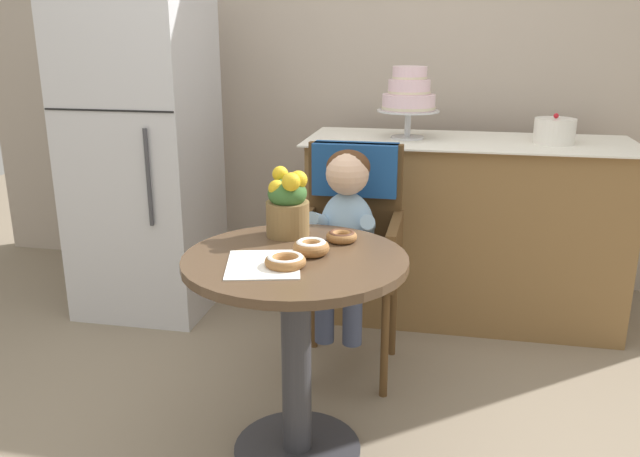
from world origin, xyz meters
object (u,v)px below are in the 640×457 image
object	(u,v)px
donut_front	(285,261)
round_layer_cake	(555,131)
wicker_chair	(352,221)
seated_child	(346,223)
tiered_cake_stand	(409,95)
donut_mid	(342,236)
refrigerator	(142,146)
cafe_table	(296,317)
donut_side	(311,247)
flower_vase	(288,204)

from	to	relation	value
donut_front	round_layer_cake	xyz separation A→B (m)	(0.94, 1.38, 0.22)
wicker_chair	donut_front	size ratio (longest dim) A/B	7.56
seated_child	tiered_cake_stand	xyz separation A→B (m)	(0.18, 0.76, 0.43)
round_layer_cake	donut_mid	bearing A→B (deg)	-126.40
wicker_chair	donut_front	world-z (taller)	wicker_chair
wicker_chair	tiered_cake_stand	xyz separation A→B (m)	(0.18, 0.60, 0.47)
donut_mid	round_layer_cake	size ratio (longest dim) A/B	0.56
donut_front	refrigerator	world-z (taller)	refrigerator
cafe_table	seated_child	bearing A→B (deg)	82.15
wicker_chair	donut_side	xyz separation A→B (m)	(-0.03, -0.67, 0.11)
seated_child	round_layer_cake	bearing A→B (deg)	40.92
donut_front	donut_side	size ratio (longest dim) A/B	1.07
donut_mid	wicker_chair	bearing A→B (deg)	94.89
round_layer_cake	refrigerator	distance (m)	1.99
seated_child	round_layer_cake	xyz separation A→B (m)	(0.86, 0.74, 0.28)
donut_front	donut_side	xyz separation A→B (m)	(0.05, 0.13, 0.01)
tiered_cake_stand	donut_side	bearing A→B (deg)	-99.25
cafe_table	donut_front	size ratio (longest dim) A/B	5.70
flower_vase	round_layer_cake	bearing A→B (deg)	46.81
seated_child	flower_vase	distance (m)	0.39
donut_mid	round_layer_cake	xyz separation A→B (m)	(0.81, 1.10, 0.22)
wicker_chair	donut_mid	xyz separation A→B (m)	(0.04, -0.52, 0.10)
donut_side	wicker_chair	bearing A→B (deg)	87.53
seated_child	donut_side	xyz separation A→B (m)	(-0.03, -0.51, 0.07)
seated_child	donut_mid	distance (m)	0.37
donut_front	refrigerator	bearing A→B (deg)	131.03
flower_vase	tiered_cake_stand	xyz separation A→B (m)	(0.33, 1.09, 0.27)
cafe_table	seated_child	size ratio (longest dim) A/B	0.99
donut_side	refrigerator	world-z (taller)	refrigerator
cafe_table	donut_side	bearing A→B (deg)	31.95
wicker_chair	donut_front	xyz separation A→B (m)	(-0.08, -0.80, 0.10)
wicker_chair	donut_front	bearing A→B (deg)	-101.12
cafe_table	refrigerator	world-z (taller)	refrigerator
cafe_table	donut_mid	bearing A→B (deg)	56.62
wicker_chair	seated_child	size ratio (longest dim) A/B	1.31
donut_mid	donut_side	distance (m)	0.17
round_layer_cake	refrigerator	xyz separation A→B (m)	(-1.98, -0.18, -0.11)
tiered_cake_stand	refrigerator	size ratio (longest dim) A/B	0.20
cafe_table	donut_front	world-z (taller)	donut_front
wicker_chair	donut_side	world-z (taller)	wicker_chair
cafe_table	tiered_cake_stand	distance (m)	1.45
wicker_chair	tiered_cake_stand	distance (m)	0.78
seated_child	donut_front	size ratio (longest dim) A/B	5.75
wicker_chair	round_layer_cake	world-z (taller)	round_layer_cake
seated_child	wicker_chair	bearing A→B (deg)	90.00
donut_side	round_layer_cake	size ratio (longest dim) A/B	0.63
seated_child	donut_front	distance (m)	0.65
flower_vase	tiered_cake_stand	world-z (taller)	tiered_cake_stand
cafe_table	wicker_chair	xyz separation A→B (m)	(0.07, 0.70, 0.13)
wicker_chair	donut_side	size ratio (longest dim) A/B	8.11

